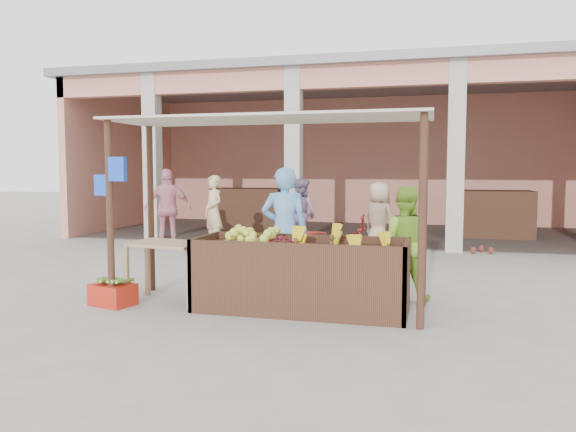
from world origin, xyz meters
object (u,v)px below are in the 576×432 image
(vendor_green, at_px, (404,240))
(fruit_stall, at_px, (301,279))
(red_crate, at_px, (113,295))
(motorcycle, at_px, (330,245))
(side_table, at_px, (167,253))
(vendor_blue, at_px, (285,226))

(vendor_green, bearing_deg, fruit_stall, 43.92)
(fruit_stall, height_order, red_crate, fruit_stall)
(vendor_green, xyz_separation_m, motorcycle, (-1.22, 1.25, -0.27))
(red_crate, xyz_separation_m, vendor_green, (3.60, 1.28, 0.66))
(motorcycle, bearing_deg, fruit_stall, 176.59)
(fruit_stall, distance_m, vendor_green, 1.57)
(fruit_stall, distance_m, side_table, 1.84)
(red_crate, bearing_deg, fruit_stall, 23.32)
(fruit_stall, bearing_deg, side_table, 179.24)
(fruit_stall, height_order, vendor_green, vendor_green)
(red_crate, bearing_deg, motorcycle, 62.16)
(fruit_stall, xyz_separation_m, vendor_green, (1.19, 0.94, 0.40))
(fruit_stall, bearing_deg, vendor_blue, 116.77)
(side_table, xyz_separation_m, motorcycle, (1.79, 2.17, -0.12))
(fruit_stall, distance_m, vendor_blue, 1.12)
(fruit_stall, height_order, side_table, fruit_stall)
(side_table, bearing_deg, motorcycle, 59.45)
(fruit_stall, bearing_deg, red_crate, -172.05)
(side_table, distance_m, vendor_blue, 1.65)
(vendor_blue, bearing_deg, side_table, 20.59)
(fruit_stall, xyz_separation_m, vendor_blue, (-0.44, 0.87, 0.55))
(vendor_blue, bearing_deg, red_crate, 20.53)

